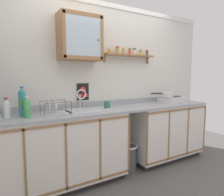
# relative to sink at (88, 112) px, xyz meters

# --- Properties ---
(floor) EXTENTS (6.32, 6.32, 0.00)m
(floor) POSITION_rel_sink_xyz_m (0.39, -0.31, -0.91)
(floor) COLOR #565451
(floor) RESTS_ON ground
(back_wall) EXTENTS (3.92, 0.07, 2.46)m
(back_wall) POSITION_rel_sink_xyz_m (0.39, 0.27, 0.33)
(back_wall) COLOR silver
(back_wall) RESTS_ON ground
(lower_cabinet_run) EXTENTS (1.71, 0.57, 0.91)m
(lower_cabinet_run) POSITION_rel_sink_xyz_m (-0.41, -0.03, -0.45)
(lower_cabinet_run) COLOR black
(lower_cabinet_run) RESTS_ON ground
(lower_cabinet_run_right) EXTENTS (1.30, 0.57, 0.91)m
(lower_cabinet_run_right) POSITION_rel_sink_xyz_m (1.39, -0.03, -0.45)
(lower_cabinet_run_right) COLOR black
(lower_cabinet_run_right) RESTS_ON ground
(countertop) EXTENTS (3.28, 0.60, 0.03)m
(countertop) POSITION_rel_sink_xyz_m (0.39, -0.04, 0.02)
(countertop) COLOR #9EA3A8
(countertop) RESTS_ON lower_cabinet_run
(backsplash) EXTENTS (3.28, 0.02, 0.08)m
(backsplash) POSITION_rel_sink_xyz_m (0.39, 0.24, 0.07)
(backsplash) COLOR #9EA3A8
(backsplash) RESTS_ON countertop
(sink) EXTENTS (0.59, 0.46, 0.39)m
(sink) POSITION_rel_sink_xyz_m (0.00, 0.00, 0.00)
(sink) COLOR silver
(sink) RESTS_ON countertop
(hot_plate_stove) EXTENTS (0.43, 0.29, 0.09)m
(hot_plate_stove) POSITION_rel_sink_xyz_m (1.55, -0.03, 0.08)
(hot_plate_stove) COLOR silver
(hot_plate_stove) RESTS_ON countertop
(saucepan) EXTENTS (0.36, 0.23, 0.08)m
(saucepan) POSITION_rel_sink_xyz_m (1.44, -0.00, 0.17)
(saucepan) COLOR silver
(saucepan) RESTS_ON hot_plate_stove
(bottle_detergent_teal_1) EXTENTS (0.08, 0.08, 0.34)m
(bottle_detergent_teal_1) POSITION_rel_sink_xyz_m (-0.79, 0.00, 0.19)
(bottle_detergent_teal_1) COLOR teal
(bottle_detergent_teal_1) RESTS_ON countertop
(bottle_soda_green_2) EXTENTS (0.08, 0.08, 0.23)m
(bottle_soda_green_2) POSITION_rel_sink_xyz_m (-0.76, -0.10, 0.13)
(bottle_soda_green_2) COLOR #4CB266
(bottle_soda_green_2) RESTS_ON countertop
(bottle_opaque_white_3) EXTENTS (0.08, 0.08, 0.22)m
(bottle_opaque_white_3) POSITION_rel_sink_xyz_m (-0.95, 0.03, 0.13)
(bottle_opaque_white_3) COLOR white
(bottle_opaque_white_3) RESTS_ON countertop
(dish_rack) EXTENTS (0.34, 0.25, 0.17)m
(dish_rack) POSITION_rel_sink_xyz_m (-0.45, -0.03, 0.06)
(dish_rack) COLOR #B2B2B7
(dish_rack) RESTS_ON countertop
(mug) EXTENTS (0.11, 0.10, 0.11)m
(mug) POSITION_rel_sink_xyz_m (0.28, -0.01, 0.08)
(mug) COLOR #337259
(mug) RESTS_ON countertop
(wall_cabinet) EXTENTS (0.57, 0.28, 0.59)m
(wall_cabinet) POSITION_rel_sink_xyz_m (-0.05, 0.12, 0.98)
(wall_cabinet) COLOR #996B42
(spice_shelf) EXTENTS (0.88, 0.14, 0.23)m
(spice_shelf) POSITION_rel_sink_xyz_m (0.78, 0.18, 0.82)
(spice_shelf) COLOR #996B42
(warning_sign) EXTENTS (0.18, 0.01, 0.24)m
(warning_sign) POSITION_rel_sink_xyz_m (0.03, 0.24, 0.26)
(warning_sign) COLOR black
(trash_bin) EXTENTS (0.29, 0.29, 0.37)m
(trash_bin) POSITION_rel_sink_xyz_m (0.59, -0.08, -0.71)
(trash_bin) COLOR #4C4C51
(trash_bin) RESTS_ON ground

